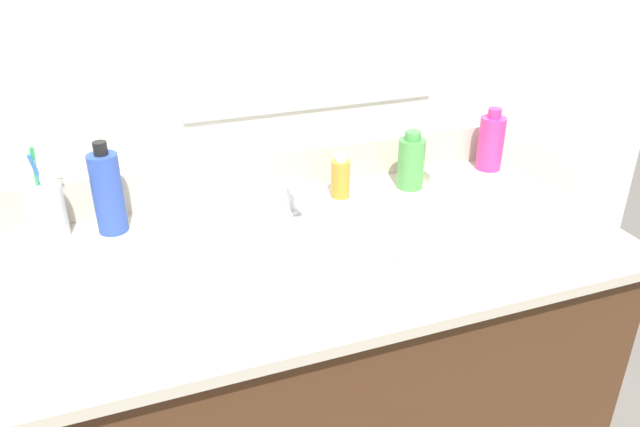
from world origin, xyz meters
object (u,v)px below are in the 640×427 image
Objects in this scene: faucet at (291,204)px; soap_bar at (437,174)px; bottle_toner_green at (411,162)px; cup_white_ceramic at (46,211)px; bottle_soap_pink at (491,142)px; bottle_shampoo_blue at (108,192)px; bottle_oil_amber at (341,178)px.

faucet is 2.50× the size of soap_bar.
bottle_toner_green is 0.10m from soap_bar.
cup_white_ceramic is at bearing 178.73° from soap_bar.
bottle_shampoo_blue is at bearing -179.42° from bottle_soap_pink.
bottle_shampoo_blue is 1.40× the size of bottle_toner_green.
faucet reaches higher than soap_bar.
bottle_toner_green reaches higher than soap_bar.
cup_white_ceramic is 0.86m from soap_bar.
bottle_shampoo_blue is at bearing 179.76° from soap_bar.
bottle_shampoo_blue reaches higher than faucet.
bottle_toner_green is 0.88× the size of bottle_soap_pink.
faucet is 0.14m from bottle_oil_amber.
bottle_shampoo_blue is at bearing -7.73° from cup_white_ceramic.
bottle_soap_pink is at bearing 2.96° from bottle_oil_amber.
bottle_shampoo_blue reaches higher than bottle_toner_green.
bottle_shampoo_blue is 0.49m from bottle_oil_amber.
bottle_oil_amber is (-0.17, 0.01, -0.02)m from bottle_toner_green.
bottle_toner_green is (0.66, -0.02, -0.02)m from bottle_shampoo_blue.
cup_white_ceramic is (-1.01, 0.01, -0.01)m from bottle_soap_pink.
bottle_toner_green is 0.17m from bottle_oil_amber.
bottle_soap_pink is (0.89, 0.01, -0.02)m from bottle_shampoo_blue.
bottle_shampoo_blue and cup_white_ceramic have the same top height.
soap_bar is (0.08, 0.02, -0.05)m from bottle_toner_green.
faucet is 1.04× the size of bottle_soap_pink.
cup_white_ceramic is (-0.61, 0.03, 0.01)m from bottle_oil_amber.
bottle_shampoo_blue is 0.75m from soap_bar.
bottle_shampoo_blue is 1.86× the size of bottle_oil_amber.
bottle_soap_pink is at bearing -0.40° from cup_white_ceramic.
faucet is 0.48m from cup_white_ceramic.
bottle_soap_pink is 0.41m from bottle_oil_amber.
bottle_soap_pink is 1.01m from cup_white_ceramic.
bottle_toner_green is 2.12× the size of soap_bar.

